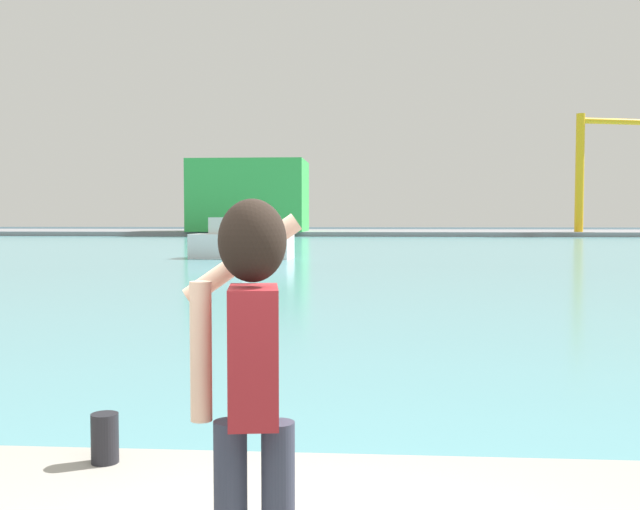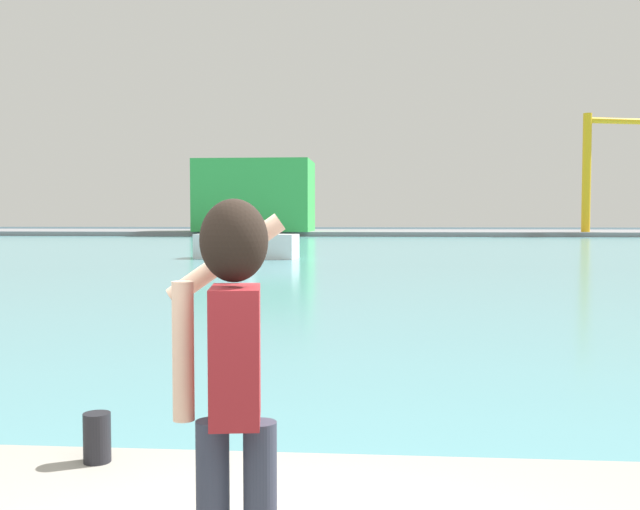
% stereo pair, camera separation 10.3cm
% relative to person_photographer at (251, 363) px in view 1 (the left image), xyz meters
% --- Properties ---
extents(ground_plane, '(220.00, 220.00, 0.00)m').
position_rel_person_photographer_xyz_m(ground_plane, '(0.08, 50.10, -1.73)').
color(ground_plane, '#334751').
extents(harbor_water, '(140.00, 100.00, 0.02)m').
position_rel_person_photographer_xyz_m(harbor_water, '(0.08, 52.10, -1.72)').
color(harbor_water, '#599EA8').
rests_on(harbor_water, ground_plane).
extents(far_shore_dock, '(140.00, 20.00, 0.55)m').
position_rel_person_photographer_xyz_m(far_shore_dock, '(0.08, 92.10, -1.46)').
color(far_shore_dock, gray).
rests_on(far_shore_dock, ground_plane).
extents(person_photographer, '(0.53, 0.55, 1.74)m').
position_rel_person_photographer_xyz_m(person_photographer, '(0.00, 0.00, 0.00)').
color(person_photographer, '#2D3342').
rests_on(person_photographer, quay_promenade).
extents(harbor_bollard, '(0.18, 0.18, 0.34)m').
position_rel_person_photographer_xyz_m(harbor_bollard, '(-1.31, 1.79, -0.90)').
color(harbor_bollard, black).
rests_on(harbor_bollard, quay_promenade).
extents(boat_moored, '(5.78, 2.47, 2.28)m').
position_rel_person_photographer_xyz_m(boat_moored, '(-6.90, 36.98, -0.86)').
color(boat_moored, white).
rests_on(boat_moored, harbor_water).
extents(warehouse_left, '(13.92, 9.54, 8.68)m').
position_rel_person_photographer_xyz_m(warehouse_left, '(-14.78, 86.24, 3.16)').
color(warehouse_left, green).
rests_on(warehouse_left, far_shore_dock).
extents(port_crane, '(11.94, 3.94, 13.82)m').
position_rel_person_photographer_xyz_m(port_crane, '(26.28, 85.24, 7.53)').
color(port_crane, yellow).
rests_on(port_crane, far_shore_dock).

